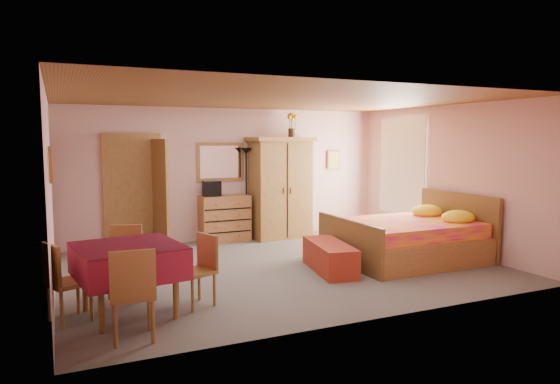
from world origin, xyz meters
name	(u,v)px	position (x,y,z in m)	size (l,w,h in m)	color
floor	(282,267)	(0.00, 0.00, 0.00)	(6.50, 6.50, 0.00)	slate
ceiling	(282,99)	(0.00, 0.00, 2.60)	(6.50, 6.50, 0.00)	brown
wall_back	(230,174)	(0.00, 2.50, 1.30)	(6.50, 0.10, 2.60)	#CC9994
wall_front	(377,203)	(0.00, -2.50, 1.30)	(6.50, 0.10, 2.60)	#CC9994
wall_left	(50,194)	(-3.25, 0.00, 1.30)	(0.10, 5.00, 2.60)	#CC9994
wall_right	(446,178)	(3.25, 0.00, 1.30)	(0.10, 5.00, 2.60)	#CC9994
doorway	(133,192)	(-1.90, 2.47, 1.02)	(1.06, 0.12, 2.15)	#9E6B35
window	(402,166)	(3.21, 1.20, 1.45)	(0.08, 1.40, 1.95)	white
picture_left	(51,164)	(-3.22, -0.60, 1.70)	(0.04, 0.32, 0.42)	orange
picture_back	(334,160)	(2.35, 2.47, 1.55)	(0.30, 0.04, 0.40)	#D8BF59
chest_of_drawers	(224,218)	(-0.20, 2.29, 0.45)	(0.96, 0.48, 0.90)	#A26437
wall_mirror	(220,162)	(-0.20, 2.50, 1.55)	(0.97, 0.05, 0.77)	silver
stereo	(212,189)	(-0.45, 2.28, 1.05)	(0.32, 0.23, 0.30)	black
floor_lamp	(246,194)	(0.26, 2.30, 0.91)	(0.23, 0.23, 1.83)	black
wardrobe	(281,188)	(0.95, 2.17, 1.02)	(1.30, 0.67, 2.04)	olive
sunflower_vase	(292,125)	(1.20, 2.18, 2.28)	(0.20, 0.20, 0.49)	yellow
bed	(406,228)	(2.06, -0.41, 0.54)	(2.32, 1.83, 1.07)	#E2166B
bench	(330,257)	(0.57, -0.50, 0.21)	(0.48, 1.29, 0.43)	maroon
dining_table	(129,280)	(-2.46, -1.24, 0.40)	(1.10, 1.10, 0.81)	maroon
chair_south	(132,293)	(-2.53, -1.97, 0.47)	(0.43, 0.43, 0.94)	#936031
chair_north	(124,261)	(-2.42, -0.46, 0.44)	(0.40, 0.40, 0.88)	#9C6334
chair_west	(69,282)	(-3.08, -1.18, 0.44)	(0.40, 0.40, 0.89)	#AF773B
chair_east	(196,271)	(-1.70, -1.24, 0.43)	(0.39, 0.39, 0.85)	olive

